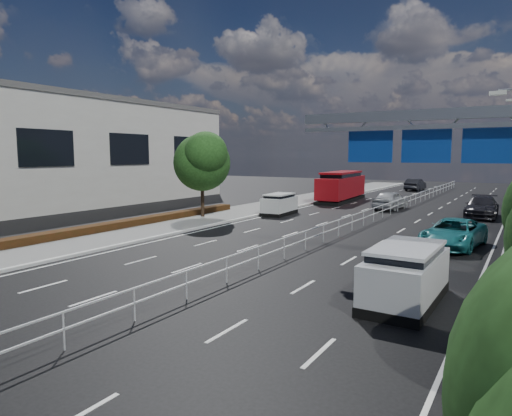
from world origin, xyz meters
The scene contains 14 objects.
ground centered at (0.00, 0.00, 0.00)m, with size 160.00×160.00×0.00m, color black.
kerb_far centered at (9.00, 0.00, 0.07)m, with size 0.25×140.00×0.15m, color silver.
median_fence centered at (0.00, 22.50, 0.53)m, with size 0.05×85.00×1.02m.
hedge_near centered at (-13.30, 5.00, 0.36)m, with size 1.00×36.00×0.44m, color black.
overhead_gantry centered at (6.74, 10.05, 5.61)m, with size 10.24×0.38×7.45m.
near_building centered at (-30.00, 18.00, 5.00)m, with size 12.00×38.00×10.00m, color beige.
near_tree_back centered at (-11.94, 17.97, 4.61)m, with size 4.84×4.51×6.69m.
white_minivan centered at (-7.91, 23.07, 0.86)m, with size 2.02×4.14×1.75m.
red_bus centered at (-7.50, 36.42, 1.65)m, with size 3.27×10.75×3.17m.
near_car_silver centered at (-1.00, 31.73, 0.84)m, with size 1.98×4.92×1.68m, color #A1A3A8.
near_car_dark centered at (-3.89, 55.75, 0.82)m, with size 1.74×4.98×1.64m, color black.
silver_minivan centered at (6.50, 5.13, 0.96)m, with size 2.07×4.71×1.94m.
parked_car_teal centered at (6.50, 15.93, 0.76)m, with size 2.52×5.47×1.52m, color #196870.
parked_car_dark centered at (6.68, 30.00, 0.82)m, with size 2.31×5.68×1.65m, color black.
Camera 1 is at (9.88, -10.17, 4.93)m, focal length 32.00 mm.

